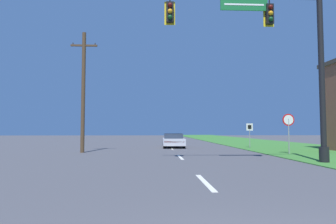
# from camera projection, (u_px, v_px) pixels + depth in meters

# --- Properties ---
(grass_verge_right) EXTENTS (10.00, 110.00, 0.04)m
(grass_verge_right) POSITION_uv_depth(u_px,v_px,m) (261.00, 143.00, 33.16)
(grass_verge_right) COLOR #38752D
(grass_verge_right) RESTS_ON ground
(road_center_line) EXTENTS (0.16, 34.80, 0.01)m
(road_center_line) POSITION_uv_depth(u_px,v_px,m) (171.00, 148.00, 24.66)
(road_center_line) COLOR silver
(road_center_line) RESTS_ON ground
(signal_mast) EXTENTS (8.45, 0.47, 8.65)m
(signal_mast) POSITION_uv_depth(u_px,v_px,m) (282.00, 51.00, 14.03)
(signal_mast) COLOR black
(signal_mast) RESTS_ON grass_verge_right
(car_ahead) EXTENTS (1.94, 4.70, 1.19)m
(car_ahead) POSITION_uv_depth(u_px,v_px,m) (173.00, 140.00, 26.33)
(car_ahead) COLOR black
(car_ahead) RESTS_ON ground
(stop_sign) EXTENTS (0.76, 0.07, 2.50)m
(stop_sign) POSITION_uv_depth(u_px,v_px,m) (289.00, 125.00, 18.84)
(stop_sign) COLOR gray
(stop_sign) RESTS_ON grass_verge_right
(route_sign_post) EXTENTS (0.55, 0.06, 2.03)m
(route_sign_post) POSITION_uv_depth(u_px,v_px,m) (250.00, 130.00, 25.29)
(route_sign_post) COLOR gray
(route_sign_post) RESTS_ON grass_verge_right
(utility_pole_near) EXTENTS (1.80, 0.26, 8.22)m
(utility_pole_near) POSITION_uv_depth(u_px,v_px,m) (83.00, 90.00, 20.35)
(utility_pole_near) COLOR #4C3823
(utility_pole_near) RESTS_ON ground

